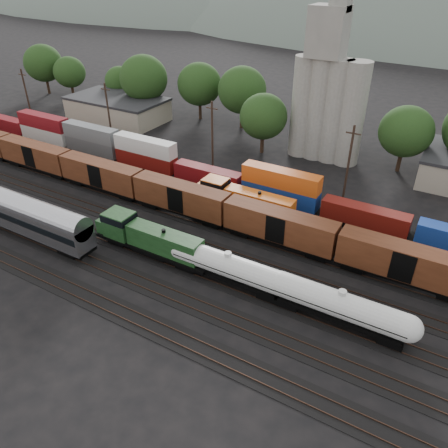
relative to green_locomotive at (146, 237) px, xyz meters
The scene contains 13 objects.
ground 7.76m from the green_locomotive, 43.06° to the left, with size 600.00×600.00×0.00m, color black.
tracks 7.75m from the green_locomotive, 43.06° to the left, with size 180.00×33.20×0.20m.
green_locomotive is the anchor object (origin of this frame).
tank_car_a 11.94m from the green_locomotive, ahead, with size 15.73×2.82×4.12m.
tank_car_b 25.06m from the green_locomotive, ahead, with size 15.97×2.86×4.19m.
passenger_coach 18.95m from the green_locomotive, 164.68° to the right, with size 26.33×3.25×5.98m.
orange_locomotive 16.00m from the green_locomotive, 69.66° to the left, with size 17.33×2.89×4.33m.
boxcar_string 17.11m from the green_locomotive, 35.78° to the left, with size 169.00×2.90×4.20m.
container_wall 24.35m from the green_locomotive, 55.23° to the left, with size 179.81×2.60×5.80m.
grain_silo 42.79m from the green_locomotive, 78.11° to the left, with size 13.40×5.00×29.00m.
industrial_sheds 42.00m from the green_locomotive, 73.43° to the left, with size 119.38×17.26×5.10m.
tree_band 45.24m from the green_locomotive, 89.35° to the left, with size 161.89×20.73×13.91m.
utility_poles 27.76m from the green_locomotive, 78.79° to the left, with size 122.20×0.36×12.00m.
Camera 1 is at (26.25, -39.60, 32.85)m, focal length 35.00 mm.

